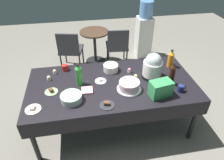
% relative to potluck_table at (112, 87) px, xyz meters
% --- Properties ---
extents(ground, '(9.00, 9.00, 0.00)m').
position_rel_potluck_table_xyz_m(ground, '(0.00, 0.00, -0.69)').
color(ground, slate).
extents(potluck_table, '(2.20, 1.10, 0.75)m').
position_rel_potluck_table_xyz_m(potluck_table, '(0.00, 0.00, 0.00)').
color(potluck_table, black).
rests_on(potluck_table, ground).
extents(frosted_layer_cake, '(0.31, 0.31, 0.12)m').
position_rel_potluck_table_xyz_m(frosted_layer_cake, '(0.19, -0.16, 0.12)').
color(frosted_layer_cake, silver).
rests_on(frosted_layer_cake, potluck_table).
extents(slow_cooker, '(0.27, 0.27, 0.36)m').
position_rel_potluck_table_xyz_m(slow_cooker, '(0.56, 0.05, 0.23)').
color(slow_cooker, black).
rests_on(slow_cooker, potluck_table).
extents(glass_salad_bowl, '(0.25, 0.25, 0.09)m').
position_rel_potluck_table_xyz_m(glass_salad_bowl, '(-0.53, -0.26, 0.11)').
color(glass_salad_bowl, '#B2C6BC').
rests_on(glass_salad_bowl, potluck_table).
extents(ceramic_snack_bowl, '(0.21, 0.21, 0.10)m').
position_rel_potluck_table_xyz_m(ceramic_snack_bowl, '(0.03, 0.30, 0.11)').
color(ceramic_snack_bowl, silver).
rests_on(ceramic_snack_bowl, potluck_table).
extents(dessert_plate_cream, '(0.18, 0.18, 0.04)m').
position_rel_potluck_table_xyz_m(dessert_plate_cream, '(-0.96, -0.33, 0.07)').
color(dessert_plate_cream, beige).
rests_on(dessert_plate_cream, potluck_table).
extents(dessert_plate_charcoal, '(0.18, 0.18, 0.05)m').
position_rel_potluck_table_xyz_m(dessert_plate_charcoal, '(-0.13, -0.41, 0.07)').
color(dessert_plate_charcoal, '#2D2D33').
rests_on(dessert_plate_charcoal, potluck_table).
extents(dessert_plate_white, '(0.15, 0.15, 0.04)m').
position_rel_potluck_table_xyz_m(dessert_plate_white, '(-0.14, 0.07, 0.07)').
color(dessert_plate_white, white).
rests_on(dessert_plate_white, potluck_table).
extents(dessert_plate_sage, '(0.17, 0.17, 0.05)m').
position_rel_potluck_table_xyz_m(dessert_plate_sage, '(-0.78, -0.05, 0.07)').
color(dessert_plate_sage, '#8CA87F').
rests_on(dessert_plate_sage, potluck_table).
extents(dessert_plate_cobalt, '(0.17, 0.17, 0.05)m').
position_rel_potluck_table_xyz_m(dessert_plate_cobalt, '(0.75, 0.37, 0.07)').
color(dessert_plate_cobalt, '#2D4CB2').
rests_on(dessert_plate_cobalt, potluck_table).
extents(cupcake_cocoa, '(0.05, 0.05, 0.07)m').
position_rel_potluck_table_xyz_m(cupcake_cocoa, '(0.29, 0.21, 0.09)').
color(cupcake_cocoa, beige).
rests_on(cupcake_cocoa, potluck_table).
extents(cupcake_lemon, '(0.05, 0.05, 0.07)m').
position_rel_potluck_table_xyz_m(cupcake_lemon, '(0.33, 0.04, 0.09)').
color(cupcake_lemon, beige).
rests_on(cupcake_lemon, potluck_table).
extents(cupcake_rose, '(0.05, 0.05, 0.07)m').
position_rel_potluck_table_xyz_m(cupcake_rose, '(-0.82, 0.21, 0.09)').
color(cupcake_rose, beige).
rests_on(cupcake_rose, potluck_table).
extents(cupcake_berry, '(0.05, 0.05, 0.07)m').
position_rel_potluck_table_xyz_m(cupcake_berry, '(-0.75, 0.35, 0.09)').
color(cupcake_berry, beige).
rests_on(cupcake_berry, potluck_table).
extents(soda_bottle_orange_juice, '(0.09, 0.09, 0.27)m').
position_rel_potluck_table_xyz_m(soda_bottle_orange_juice, '(0.91, 0.26, 0.19)').
color(soda_bottle_orange_juice, orange).
rests_on(soda_bottle_orange_juice, potluck_table).
extents(soda_bottle_lime_soda, '(0.08, 0.08, 0.31)m').
position_rel_potluck_table_xyz_m(soda_bottle_lime_soda, '(-0.42, 0.05, 0.21)').
color(soda_bottle_lime_soda, green).
rests_on(soda_bottle_lime_soda, potluck_table).
extents(soda_bottle_cola, '(0.07, 0.07, 0.33)m').
position_rel_potluck_table_xyz_m(soda_bottle_cola, '(0.75, -0.15, 0.21)').
color(soda_bottle_cola, '#33190F').
rests_on(soda_bottle_cola, potluck_table).
extents(coffee_mug_navy, '(0.12, 0.07, 0.09)m').
position_rel_potluck_table_xyz_m(coffee_mug_navy, '(0.81, -0.31, 0.11)').
color(coffee_mug_navy, navy).
rests_on(coffee_mug_navy, potluck_table).
extents(coffee_mug_red, '(0.12, 0.08, 0.08)m').
position_rel_potluck_table_xyz_m(coffee_mug_red, '(-0.61, 0.42, 0.10)').
color(coffee_mug_red, '#B2231E').
rests_on(coffee_mug_red, potluck_table).
extents(soda_carton, '(0.28, 0.20, 0.20)m').
position_rel_potluck_table_xyz_m(soda_carton, '(0.53, -0.34, 0.16)').
color(soda_carton, '#338C4C').
rests_on(soda_carton, potluck_table).
extents(paper_napkin_stack, '(0.14, 0.14, 0.02)m').
position_rel_potluck_table_xyz_m(paper_napkin_stack, '(-0.34, -0.11, 0.07)').
color(paper_napkin_stack, pink).
rests_on(paper_napkin_stack, potluck_table).
extents(maroon_chair_left, '(0.52, 0.52, 0.85)m').
position_rel_potluck_table_xyz_m(maroon_chair_left, '(-0.57, 1.61, -0.20)').
color(maroon_chair_left, '#333338').
rests_on(maroon_chair_left, ground).
extents(maroon_chair_right, '(0.47, 0.47, 0.85)m').
position_rel_potluck_table_xyz_m(maroon_chair_right, '(0.39, 1.61, -0.20)').
color(maroon_chair_right, '#333338').
rests_on(maroon_chair_right, ground).
extents(round_cafe_table, '(0.60, 0.60, 0.72)m').
position_rel_potluck_table_xyz_m(round_cafe_table, '(-0.05, 1.84, -0.19)').
color(round_cafe_table, '#473323').
rests_on(round_cafe_table, ground).
extents(water_cooler, '(0.32, 0.32, 1.24)m').
position_rel_potluck_table_xyz_m(water_cooler, '(1.06, 1.96, -0.10)').
color(water_cooler, silver).
rests_on(water_cooler, ground).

